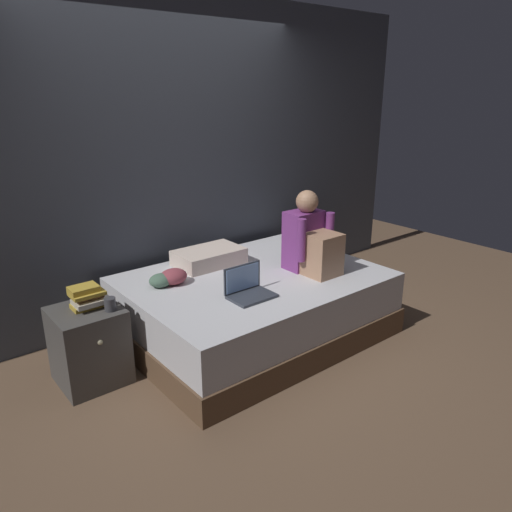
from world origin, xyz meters
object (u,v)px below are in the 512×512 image
at_px(clothes_pile, 169,278).
at_px(bed, 254,306).
at_px(nightstand, 89,345).
at_px(laptop, 248,289).
at_px(pillow, 209,257).
at_px(mug, 110,304).
at_px(person_sitting, 311,241).
at_px(book_stack, 87,297).

bearing_deg(clothes_pile, bed, -22.51).
height_order(nightstand, laptop, laptop).
bearing_deg(clothes_pile, pillow, 21.12).
bearing_deg(mug, person_sitting, -9.36).
height_order(nightstand, pillow, pillow).
xyz_separation_m(bed, person_sitting, (0.43, -0.19, 0.51)).
bearing_deg(nightstand, bed, -8.33).
bearing_deg(pillow, mug, -159.97).
xyz_separation_m(bed, mug, (-1.17, 0.07, 0.33)).
height_order(laptop, clothes_pile, laptop).
bearing_deg(mug, clothes_pile, 19.03).
bearing_deg(clothes_pile, mug, -160.97).
distance_m(mug, clothes_pile, 0.58).
relative_size(bed, nightstand, 3.70).
distance_m(nightstand, book_stack, 0.35).
distance_m(nightstand, pillow, 1.24).
bearing_deg(clothes_pile, laptop, -58.27).
bearing_deg(book_stack, pillow, 12.02).
bearing_deg(nightstand, mug, -42.69).
bearing_deg(clothes_pile, nightstand, -174.22).
distance_m(person_sitting, mug, 1.64).
distance_m(person_sitting, clothes_pile, 1.17).
bearing_deg(mug, book_stack, 125.64).
bearing_deg(bed, book_stack, 170.71).
relative_size(nightstand, laptop, 1.69).
bearing_deg(person_sitting, clothes_pile, 156.84).
relative_size(nightstand, person_sitting, 0.83).
bearing_deg(laptop, bed, 44.97).
height_order(bed, pillow, pillow).
relative_size(mug, clothes_pile, 0.30).
bearing_deg(laptop, pillow, 77.89).
height_order(person_sitting, laptop, person_sitting).
bearing_deg(bed, clothes_pile, 157.49).
height_order(laptop, book_stack, laptop).
height_order(bed, nightstand, nightstand).
bearing_deg(book_stack, clothes_pile, 4.56).
relative_size(person_sitting, book_stack, 3.05).
height_order(laptop, pillow, laptop).
relative_size(bed, person_sitting, 3.05).
bearing_deg(pillow, book_stack, -167.98).
xyz_separation_m(nightstand, mug, (0.13, -0.12, 0.32)).
xyz_separation_m(person_sitting, pillow, (-0.56, 0.64, -0.19)).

